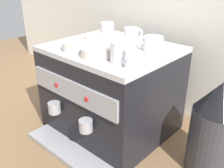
{
  "coord_description": "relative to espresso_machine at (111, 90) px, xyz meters",
  "views": [
    {
      "loc": [
        0.77,
        -0.84,
        0.77
      ],
      "look_at": [
        0.0,
        0.0,
        0.24
      ],
      "focal_mm": 41.73,
      "sensor_mm": 36.0,
      "label": 1
    }
  ],
  "objects": [
    {
      "name": "ceramic_cup_4",
      "position": [
        0.17,
        -0.13,
        0.26
      ],
      "size": [
        0.12,
        0.09,
        0.08
      ],
      "color": "white",
      "rests_on": "espresso_machine"
    },
    {
      "name": "espresso_machine",
      "position": [
        0.0,
        0.0,
        0.0
      ],
      "size": [
        0.55,
        0.59,
        0.43
      ],
      "color": "black",
      "rests_on": "ground_plane"
    },
    {
      "name": "ceramic_bowl_1",
      "position": [
        -0.09,
        -0.01,
        0.23
      ],
      "size": [
        0.11,
        0.11,
        0.04
      ],
      "color": "beige",
      "rests_on": "espresso_machine"
    },
    {
      "name": "ceramic_cup_2",
      "position": [
        -0.13,
        0.11,
        0.25
      ],
      "size": [
        0.09,
        0.09,
        0.08
      ],
      "color": "white",
      "rests_on": "espresso_machine"
    },
    {
      "name": "ceramic_cup_3",
      "position": [
        0.12,
        -0.05,
        0.25
      ],
      "size": [
        0.11,
        0.07,
        0.07
      ],
      "color": "white",
      "rests_on": "espresso_machine"
    },
    {
      "name": "ceramic_bowl_0",
      "position": [
        -0.08,
        -0.14,
        0.23
      ],
      "size": [
        0.11,
        0.11,
        0.04
      ],
      "color": "beige",
      "rests_on": "espresso_machine"
    },
    {
      "name": "milk_pitcher",
      "position": [
        -0.41,
        -0.01,
        -0.15
      ],
      "size": [
        0.09,
        0.09,
        0.12
      ],
      "primitive_type": "cylinder",
      "color": "#B7B7BC",
      "rests_on": "ground_plane"
    },
    {
      "name": "tiled_backsplash_wall",
      "position": [
        0.0,
        0.38,
        0.33
      ],
      "size": [
        2.8,
        0.03,
        1.09
      ],
      "primitive_type": "cube",
      "color": "silver",
      "rests_on": "ground_plane"
    },
    {
      "name": "ceramic_cup_0",
      "position": [
        0.02,
        0.12,
        0.25
      ],
      "size": [
        0.07,
        0.1,
        0.07
      ],
      "color": "white",
      "rests_on": "espresso_machine"
    },
    {
      "name": "ground_plane",
      "position": [
        0.0,
        0.0,
        -0.21
      ],
      "size": [
        4.0,
        4.0,
        0.0
      ],
      "primitive_type": "plane",
      "color": "brown"
    },
    {
      "name": "coffee_grinder",
      "position": [
        0.5,
        0.05,
        -0.02
      ],
      "size": [
        0.19,
        0.19,
        0.39
      ],
      "color": "#333338",
      "rests_on": "ground_plane"
    },
    {
      "name": "ceramic_cup_1",
      "position": [
        0.17,
        0.08,
        0.25
      ],
      "size": [
        0.12,
        0.08,
        0.06
      ],
      "color": "white",
      "rests_on": "espresso_machine"
    },
    {
      "name": "ceramic_bowl_2",
      "position": [
        0.05,
        -0.14,
        0.23
      ],
      "size": [
        0.12,
        0.12,
        0.04
      ],
      "color": "beige",
      "rests_on": "espresso_machine"
    }
  ]
}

